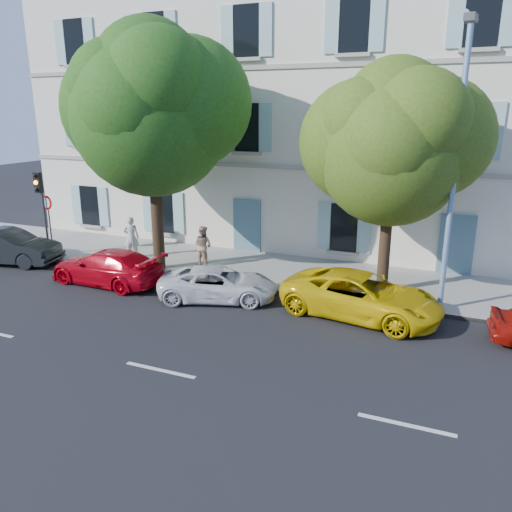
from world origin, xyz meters
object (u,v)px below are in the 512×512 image
at_px(street_lamp, 456,156).
at_px(pedestrian_b, 203,246).
at_px(road_sign, 48,212).
at_px(pedestrian_a, 131,237).
at_px(car_red_coupe, 107,267).
at_px(car_yellow_supercar, 361,296).
at_px(tree_right, 392,152).
at_px(traffic_light, 41,196).
at_px(car_dark_sedan, 7,247).
at_px(car_white_coupe, 218,284).
at_px(tree_left, 151,118).

relative_size(street_lamp, pedestrian_b, 5.12).
bearing_deg(road_sign, pedestrian_a, 15.35).
distance_m(car_red_coupe, car_yellow_supercar, 9.45).
relative_size(tree_right, street_lamp, 0.88).
distance_m(traffic_light, street_lamp, 16.46).
relative_size(car_dark_sedan, pedestrian_b, 2.66).
bearing_deg(car_dark_sedan, pedestrian_b, -84.78).
bearing_deg(traffic_light, street_lamp, -0.28).
relative_size(car_red_coupe, tree_right, 0.60).
bearing_deg(street_lamp, pedestrian_a, 174.22).
relative_size(car_dark_sedan, car_white_coupe, 1.10).
bearing_deg(car_yellow_supercar, street_lamp, -56.31).
xyz_separation_m(car_dark_sedan, car_red_coupe, (5.59, -0.49, -0.08)).
distance_m(tree_right, street_lamp, 2.29).
bearing_deg(tree_right, road_sign, -176.73).
relative_size(car_dark_sedan, road_sign, 1.69).
distance_m(car_red_coupe, tree_right, 11.01).
xyz_separation_m(traffic_light, pedestrian_b, (7.05, 1.32, -1.80)).
relative_size(car_white_coupe, car_yellow_supercar, 0.81).
xyz_separation_m(car_dark_sedan, car_yellow_supercar, (15.03, 0.02, -0.04)).
bearing_deg(car_dark_sedan, traffic_light, -53.61).
xyz_separation_m(car_red_coupe, tree_left, (1.00, 2.00, 5.37)).
bearing_deg(street_lamp, pedestrian_b, 171.39).
bearing_deg(road_sign, street_lamp, -1.10).
height_order(pedestrian_a, pedestrian_b, pedestrian_a).
distance_m(car_yellow_supercar, tree_left, 10.09).
distance_m(car_white_coupe, traffic_light, 9.55).
bearing_deg(road_sign, pedestrian_b, 8.91).
bearing_deg(car_red_coupe, road_sign, -109.71).
relative_size(car_yellow_supercar, pedestrian_b, 2.99).
bearing_deg(car_dark_sedan, car_red_coupe, -106.83).
bearing_deg(car_white_coupe, tree_left, 44.48).
height_order(car_yellow_supercar, tree_left, tree_left).
height_order(tree_right, traffic_light, tree_right).
xyz_separation_m(car_white_coupe, pedestrian_b, (-2.11, 2.85, 0.42)).
height_order(traffic_light, pedestrian_a, traffic_light).
distance_m(car_yellow_supercar, traffic_light, 14.20).
height_order(car_dark_sedan, tree_right, tree_right).
xyz_separation_m(car_dark_sedan, traffic_light, (1.03, 1.15, 2.06)).
distance_m(road_sign, pedestrian_b, 7.13).
bearing_deg(tree_left, car_yellow_supercar, -10.05).
bearing_deg(tree_right, car_red_coupe, -164.59).
relative_size(car_dark_sedan, street_lamp, 0.52).
xyz_separation_m(car_white_coupe, pedestrian_a, (-5.53, 2.73, 0.49)).
height_order(car_white_coupe, street_lamp, street_lamp).
bearing_deg(pedestrian_a, tree_right, 156.45).
bearing_deg(road_sign, tree_right, 3.27).
relative_size(car_white_coupe, traffic_light, 1.11).
xyz_separation_m(tree_left, pedestrian_b, (1.48, 0.97, -5.04)).
xyz_separation_m(car_dark_sedan, car_white_coupe, (10.19, -0.37, -0.17)).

